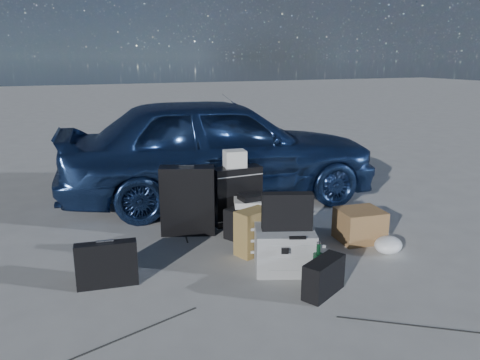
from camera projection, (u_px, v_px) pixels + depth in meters
name	position (u px, v px, depth m)	size (l,w,h in m)	color
ground	(262.00, 279.00, 3.95)	(60.00, 60.00, 0.00)	#ACACA7
car	(219.00, 148.00, 6.03)	(1.62, 4.02, 1.37)	navy
pelican_case	(285.00, 249.00, 4.11)	(0.51, 0.42, 0.37)	#ADB1B3
laptop_bag	(287.00, 211.00, 4.02)	(0.44, 0.11, 0.33)	black
briefcase	(107.00, 265.00, 3.80)	(0.49, 0.11, 0.38)	black
suitcase_left	(188.00, 201.00, 4.90)	(0.56, 0.20, 0.73)	black
suitcase_right	(237.00, 196.00, 5.21)	(0.54, 0.20, 0.65)	black
white_carton	(235.00, 159.00, 5.11)	(0.23, 0.18, 0.18)	silver
duffel_bag	(253.00, 219.00, 4.95)	(0.64, 0.27, 0.32)	black
flat_box_white	(252.00, 202.00, 4.88)	(0.36, 0.27, 0.06)	silver
flat_box_black	(252.00, 197.00, 4.87)	(0.26, 0.19, 0.06)	black
kraft_bag	(253.00, 232.00, 4.43)	(0.32, 0.19, 0.43)	olive
cardboard_box	(360.00, 225.00, 4.76)	(0.43, 0.38, 0.32)	brown
plastic_bag	(388.00, 245.00, 4.47)	(0.29, 0.25, 0.16)	white
messenger_bag	(324.00, 277.00, 3.68)	(0.41, 0.16, 0.29)	black
green_bottle	(318.00, 263.00, 3.87)	(0.09, 0.09, 0.34)	black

